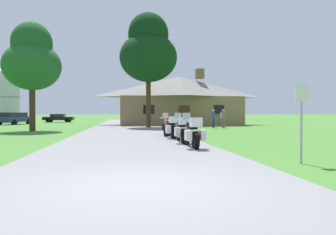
% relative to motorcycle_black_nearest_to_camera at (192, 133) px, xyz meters
% --- Properties ---
extents(ground_plane, '(500.00, 500.00, 0.00)m').
position_rel_motorcycle_black_nearest_to_camera_xyz_m(ground_plane, '(-2.24, 13.96, -0.61)').
color(ground_plane, '#42752D').
extents(asphalt_driveway, '(6.40, 80.00, 0.06)m').
position_rel_motorcycle_black_nearest_to_camera_xyz_m(asphalt_driveway, '(-2.24, 11.96, -0.58)').
color(asphalt_driveway, slate).
rests_on(asphalt_driveway, ground).
extents(motorcycle_black_nearest_to_camera, '(0.73, 2.08, 1.30)m').
position_rel_motorcycle_black_nearest_to_camera_xyz_m(motorcycle_black_nearest_to_camera, '(0.00, 0.00, 0.00)').
color(motorcycle_black_nearest_to_camera, black).
rests_on(motorcycle_black_nearest_to_camera, asphalt_driveway).
extents(motorcycle_blue_second_in_row, '(0.72, 2.08, 1.30)m').
position_rel_motorcycle_black_nearest_to_camera_xyz_m(motorcycle_blue_second_in_row, '(-0.03, 2.12, 0.00)').
color(motorcycle_blue_second_in_row, black).
rests_on(motorcycle_blue_second_in_row, asphalt_driveway).
extents(motorcycle_red_third_in_row, '(0.90, 2.08, 1.30)m').
position_rel_motorcycle_black_nearest_to_camera_xyz_m(motorcycle_red_third_in_row, '(-0.15, 4.65, 0.00)').
color(motorcycle_red_third_in_row, black).
rests_on(motorcycle_red_third_in_row, asphalt_driveway).
extents(motorcycle_silver_farthest_in_row, '(0.73, 2.08, 1.30)m').
position_rel_motorcycle_black_nearest_to_camera_xyz_m(motorcycle_silver_farthest_in_row, '(-0.02, 6.92, 0.00)').
color(motorcycle_silver_farthest_in_row, black).
rests_on(motorcycle_silver_farthest_in_row, asphalt_driveway).
extents(stone_lodge, '(13.78, 6.71, 6.31)m').
position_rel_motorcycle_black_nearest_to_camera_xyz_m(stone_lodge, '(3.54, 23.98, 2.18)').
color(stone_lodge, '#896B4C').
rests_on(stone_lodge, ground).
extents(bystander_white_shirt_near_lodge, '(0.41, 0.43, 1.69)m').
position_rel_motorcycle_black_nearest_to_camera_xyz_m(bystander_white_shirt_near_lodge, '(6.88, 18.46, 0.34)').
color(bystander_white_shirt_near_lodge, '#75664C').
rests_on(bystander_white_shirt_near_lodge, ground).
extents(bystander_blue_shirt_beside_signpost, '(0.36, 0.50, 1.67)m').
position_rel_motorcycle_black_nearest_to_camera_xyz_m(bystander_blue_shirt_beside_signpost, '(5.43, 16.58, 0.32)').
color(bystander_blue_shirt_beside_signpost, navy).
rests_on(bystander_blue_shirt_beside_signpost, ground).
extents(bystander_gray_shirt_by_tree, '(0.32, 0.53, 1.69)m').
position_rel_motorcycle_black_nearest_to_camera_xyz_m(bystander_gray_shirt_by_tree, '(6.16, 15.89, 0.34)').
color(bystander_gray_shirt_by_tree, '#75664C').
rests_on(bystander_gray_shirt_by_tree, ground).
extents(metal_signpost_roadside, '(0.36, 0.06, 2.14)m').
position_rel_motorcycle_black_nearest_to_camera_xyz_m(metal_signpost_roadside, '(2.17, -3.73, 0.74)').
color(metal_signpost_roadside, '#9EA0A5').
rests_on(metal_signpost_roadside, ground).
extents(tree_by_lodge_front, '(5.23, 5.23, 10.46)m').
position_rel_motorcycle_black_nearest_to_camera_xyz_m(tree_by_lodge_front, '(-0.36, 17.70, 6.40)').
color(tree_by_lodge_front, '#422D19').
rests_on(tree_by_lodge_front, ground).
extents(tree_left_near, '(4.23, 4.23, 8.13)m').
position_rel_motorcycle_black_nearest_to_camera_xyz_m(tree_left_near, '(-9.36, 13.55, 4.73)').
color(tree_left_near, '#422D19').
rests_on(tree_left_near, ground).
extents(metal_silo_distant, '(4.03, 4.03, 8.28)m').
position_rel_motorcycle_black_nearest_to_camera_xyz_m(metal_silo_distant, '(-20.04, 39.00, 3.54)').
color(metal_silo_distant, '#B2B7BC').
rests_on(metal_silo_distant, ground).
extents(parked_navy_suv_far_left, '(3.03, 4.93, 1.40)m').
position_rel_motorcycle_black_nearest_to_camera_xyz_m(parked_navy_suv_far_left, '(-15.34, 28.10, 0.17)').
color(parked_navy_suv_far_left, navy).
rests_on(parked_navy_suv_far_left, ground).
extents(parked_black_sedan_far_left, '(4.23, 1.97, 1.20)m').
position_rel_motorcycle_black_nearest_to_camera_xyz_m(parked_black_sedan_far_left, '(-12.02, 36.75, 0.03)').
color(parked_black_sedan_far_left, black).
rests_on(parked_black_sedan_far_left, ground).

